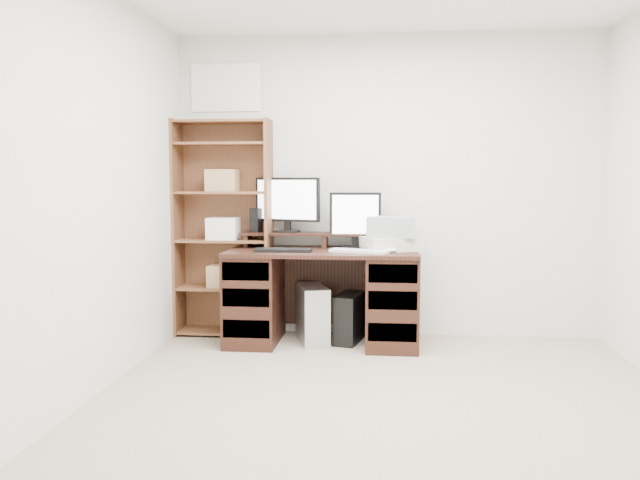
# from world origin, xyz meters

# --- Properties ---
(room) EXTENTS (3.54, 4.04, 2.54)m
(room) POSITION_xyz_m (-0.00, 0.00, 1.25)
(room) COLOR tan
(room) RESTS_ON ground
(desk) EXTENTS (1.50, 0.70, 0.75)m
(desk) POSITION_xyz_m (-0.50, 1.64, 0.39)
(desk) COLOR black
(desk) RESTS_ON ground
(riser_shelf) EXTENTS (1.40, 0.22, 0.12)m
(riser_shelf) POSITION_xyz_m (-0.50, 1.85, 0.84)
(riser_shelf) COLOR black
(riser_shelf) RESTS_ON desk
(monitor_wide) EXTENTS (0.56, 0.22, 0.45)m
(monitor_wide) POSITION_xyz_m (-0.82, 1.88, 1.12)
(monitor_wide) COLOR black
(monitor_wide) RESTS_ON riser_shelf
(monitor_small) EXTENTS (0.42, 0.17, 0.45)m
(monitor_small) POSITION_xyz_m (-0.25, 1.80, 1.00)
(monitor_small) COLOR black
(monitor_small) RESTS_ON desk
(speaker) EXTENTS (0.10, 0.10, 0.20)m
(speaker) POSITION_xyz_m (-1.08, 1.87, 0.97)
(speaker) COLOR black
(speaker) RESTS_ON riser_shelf
(keyboard_black) EXTENTS (0.44, 0.16, 0.02)m
(keyboard_black) POSITION_xyz_m (-0.79, 1.50, 0.76)
(keyboard_black) COLOR black
(keyboard_black) RESTS_ON desk
(keyboard_white) EXTENTS (0.47, 0.28, 0.02)m
(keyboard_white) POSITION_xyz_m (-0.20, 1.50, 0.76)
(keyboard_white) COLOR silver
(keyboard_white) RESTS_ON desk
(mouse) EXTENTS (0.11, 0.09, 0.04)m
(mouse) POSITION_xyz_m (0.04, 1.51, 0.77)
(mouse) COLOR silver
(mouse) RESTS_ON desk
(printer) EXTENTS (0.51, 0.45, 0.10)m
(printer) POSITION_xyz_m (0.04, 1.67, 0.80)
(printer) COLOR beige
(printer) RESTS_ON desk
(basket) EXTENTS (0.39, 0.29, 0.16)m
(basket) POSITION_xyz_m (0.04, 1.67, 0.94)
(basket) COLOR #92969B
(basket) RESTS_ON printer
(tower_silver) EXTENTS (0.33, 0.50, 0.46)m
(tower_silver) POSITION_xyz_m (-0.58, 1.67, 0.23)
(tower_silver) COLOR #B3B5BB
(tower_silver) RESTS_ON ground
(tower_black) EXTENTS (0.25, 0.42, 0.39)m
(tower_black) POSITION_xyz_m (-0.29, 1.69, 0.19)
(tower_black) COLOR black
(tower_black) RESTS_ON ground
(bookshelf) EXTENTS (0.80, 0.30, 1.80)m
(bookshelf) POSITION_xyz_m (-1.35, 1.86, 0.92)
(bookshelf) COLOR brown
(bookshelf) RESTS_ON ground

